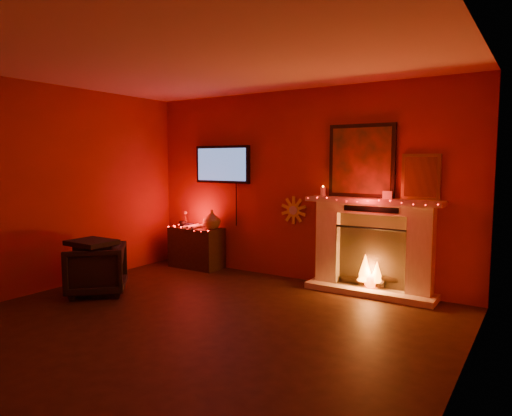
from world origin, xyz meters
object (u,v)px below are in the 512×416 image
(tv, at_px, (222,165))
(sunburst_clock, at_px, (294,210))
(console_table, at_px, (197,244))
(armchair, at_px, (96,269))
(fireplace, at_px, (372,237))

(tv, bearing_deg, sunburst_clock, 1.24)
(sunburst_clock, bearing_deg, tv, -178.76)
(console_table, relative_size, armchair, 1.32)
(sunburst_clock, distance_m, armchair, 2.79)
(fireplace, distance_m, armchair, 3.56)
(tv, xyz_separation_m, sunburst_clock, (1.25, 0.03, -0.65))
(tv, bearing_deg, armchair, -103.97)
(fireplace, relative_size, sunburst_clock, 5.45)
(sunburst_clock, relative_size, armchair, 0.56)
(sunburst_clock, distance_m, console_table, 1.75)
(tv, height_order, console_table, tv)
(tv, relative_size, armchair, 1.74)
(fireplace, xyz_separation_m, sunburst_clock, (-1.19, 0.09, 0.28))
(tv, height_order, sunburst_clock, tv)
(fireplace, xyz_separation_m, console_table, (-2.81, -0.13, -0.35))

